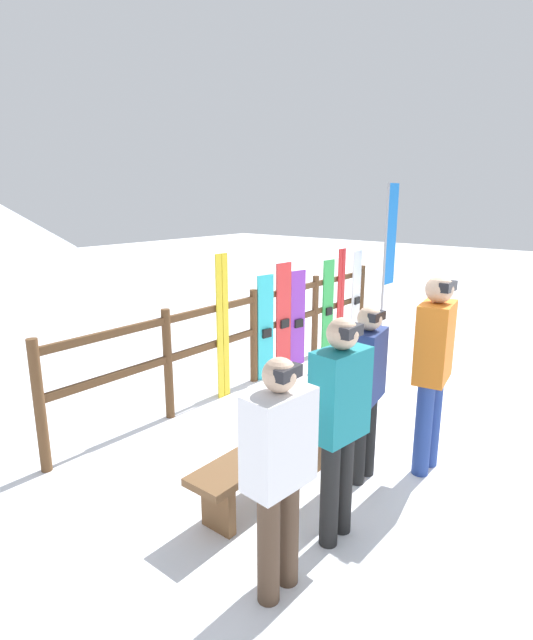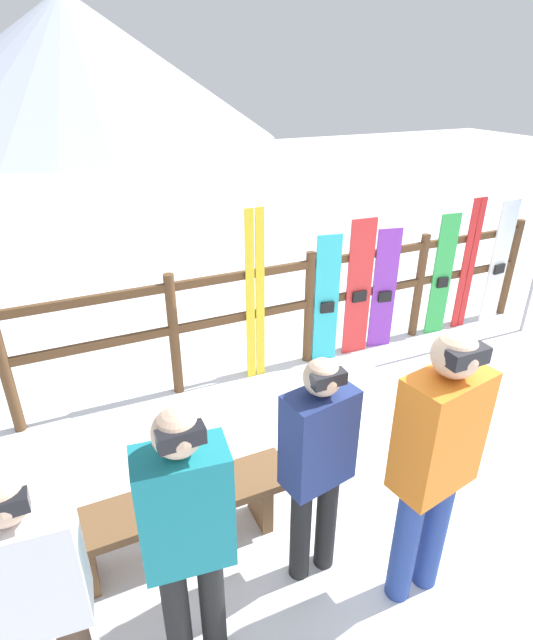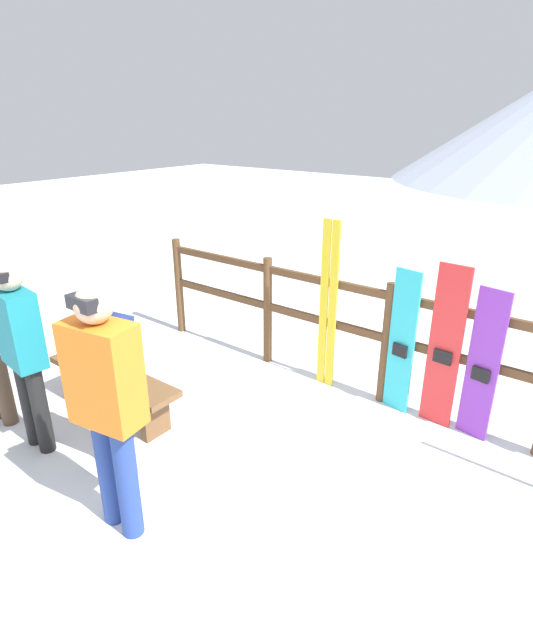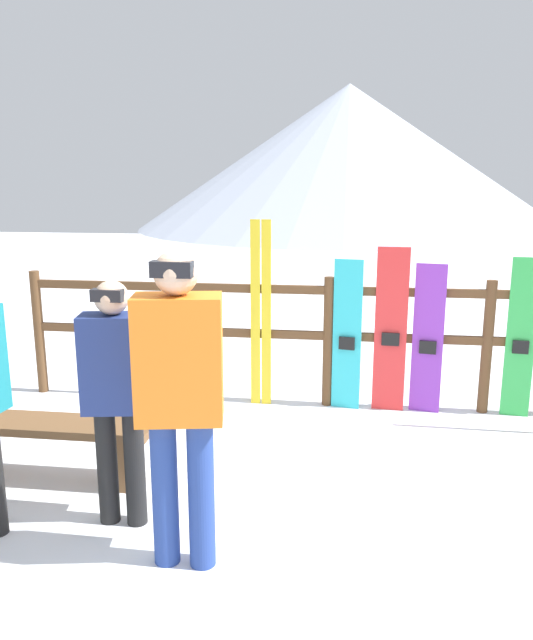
{
  "view_description": "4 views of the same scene",
  "coord_description": "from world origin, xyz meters",
  "views": [
    {
      "loc": [
        -4.86,
        -2.15,
        2.46
      ],
      "look_at": [
        -0.66,
        1.26,
        1.1
      ],
      "focal_mm": 28.0,
      "sensor_mm": 36.0,
      "label": 1
    },
    {
      "loc": [
        -2.39,
        -2.17,
        2.91
      ],
      "look_at": [
        -0.89,
        1.15,
        1.08
      ],
      "focal_mm": 28.0,
      "sensor_mm": 36.0,
      "label": 2
    },
    {
      "loc": [
        1.77,
        -2.23,
        2.73
      ],
      "look_at": [
        -0.64,
        0.91,
        1.09
      ],
      "focal_mm": 28.0,
      "sensor_mm": 36.0,
      "label": 3
    },
    {
      "loc": [
        0.17,
        -3.79,
        2.17
      ],
      "look_at": [
        -0.5,
        1.27,
        1.0
      ],
      "focal_mm": 35.0,
      "sensor_mm": 36.0,
      "label": 4
    }
  ],
  "objects": [
    {
      "name": "snowboard_red",
      "position": [
        0.58,
        1.95,
        0.78
      ],
      "size": [
        0.3,
        0.07,
        1.56
      ],
      "color": "red",
      "rests_on": "ground"
    },
    {
      "name": "person_orange",
      "position": [
        -0.71,
        -0.67,
        1.05
      ],
      "size": [
        0.5,
        0.33,
        1.81
      ],
      "color": "navy",
      "rests_on": "ground"
    },
    {
      "name": "person_white",
      "position": [
        -2.73,
        -0.52,
        0.9
      ],
      "size": [
        0.46,
        0.28,
        1.57
      ],
      "color": "#4C3828",
      "rests_on": "ground"
    },
    {
      "name": "bench",
      "position": [
        -1.95,
        0.2,
        0.34
      ],
      "size": [
        1.56,
        0.36,
        0.45
      ],
      "color": "brown",
      "rests_on": "ground"
    },
    {
      "name": "ski_pair_red",
      "position": [
        2.14,
        1.96,
        0.81
      ],
      "size": [
        0.2,
        0.02,
        1.63
      ],
      "color": "red",
      "rests_on": "ground"
    },
    {
      "name": "snowboard_white",
      "position": [
        2.64,
        1.95,
        0.77
      ],
      "size": [
        0.31,
        0.07,
        1.55
      ],
      "color": "white",
      "rests_on": "ground"
    },
    {
      "name": "ground_plane",
      "position": [
        0.0,
        0.0,
        0.0
      ],
      "size": [
        40.0,
        40.0,
        0.0
      ],
      "primitive_type": "plane",
      "color": "white"
    },
    {
      "name": "snowboard_cyan",
      "position": [
        0.18,
        1.95,
        0.72
      ],
      "size": [
        0.27,
        0.09,
        1.44
      ],
      "color": "#2DBFCC",
      "rests_on": "ground"
    },
    {
      "name": "rental_flag",
      "position": [
        2.9,
        1.53,
        1.63
      ],
      "size": [
        0.4,
        0.04,
        2.65
      ],
      "color": "#99999E",
      "rests_on": "ground"
    },
    {
      "name": "fence",
      "position": [
        0.0,
        2.01,
        0.75
      ],
      "size": [
        5.98,
        0.1,
        1.26
      ],
      "color": "brown",
      "rests_on": "ground"
    },
    {
      "name": "person_navy",
      "position": [
        -1.22,
        -0.3,
        0.92
      ],
      "size": [
        0.44,
        0.29,
        1.58
      ],
      "color": "black",
      "rests_on": "ground"
    },
    {
      "name": "person_teal",
      "position": [
        -2.05,
        -0.53,
        0.98
      ],
      "size": [
        0.45,
        0.28,
        1.68
      ],
      "color": "black",
      "rests_on": "ground"
    },
    {
      "name": "snowboard_purple",
      "position": [
        0.92,
        1.95,
        0.7
      ],
      "size": [
        0.28,
        0.09,
        1.41
      ],
      "color": "purple",
      "rests_on": "ground"
    },
    {
      "name": "snowboard_green",
      "position": [
        1.74,
        1.95,
        0.74
      ],
      "size": [
        0.25,
        0.08,
        1.48
      ],
      "color": "green",
      "rests_on": "ground"
    },
    {
      "name": "ski_pair_yellow",
      "position": [
        -0.64,
        1.96,
        0.9
      ],
      "size": [
        0.2,
        0.02,
        1.8
      ],
      "color": "yellow",
      "rests_on": "ground"
    }
  ]
}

